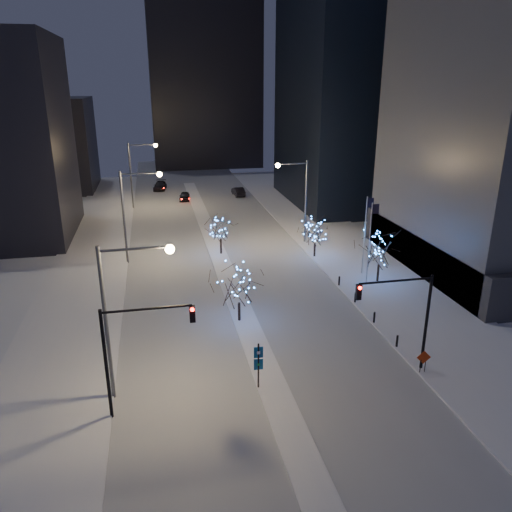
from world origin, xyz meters
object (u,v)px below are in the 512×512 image
object	(u,v)px
traffic_signal_west	(133,343)
car_far	(160,186)
street_lamp_w_mid	(133,204)
traffic_signal_east	(407,309)
wayfinding_sign	(258,362)
holiday_tree_median_near	(239,287)
car_mid	(238,191)
holiday_tree_plaza_far	(315,232)
holiday_tree_median_far	(220,229)
construction_sign	(424,359)
car_near	(185,196)
holiday_tree_plaza_near	(380,250)
street_lamp_east	(299,191)
street_lamp_w_far	(137,166)
street_lamp_w_near	(122,301)

from	to	relation	value
traffic_signal_west	car_far	distance (m)	65.52
street_lamp_w_mid	traffic_signal_west	size ratio (longest dim) A/B	1.43
traffic_signal_east	wayfinding_sign	distance (m)	10.24
traffic_signal_west	holiday_tree_median_near	size ratio (longest dim) A/B	1.50
car_mid	traffic_signal_west	bearing A→B (deg)	70.97
car_mid	holiday_tree_plaza_far	bearing A→B (deg)	91.56
traffic_signal_west	traffic_signal_east	bearing A→B (deg)	3.29
holiday_tree_median_far	traffic_signal_east	bearing A→B (deg)	-72.12
holiday_tree_plaza_far	construction_sign	distance (m)	24.15
holiday_tree_median_far	wayfinding_sign	distance (m)	26.67
car_near	construction_sign	distance (m)	56.75
traffic_signal_west	holiday_tree_median_far	world-z (taller)	traffic_signal_west
traffic_signal_west	holiday_tree_plaza_far	world-z (taller)	traffic_signal_west
car_mid	car_far	world-z (taller)	car_mid
holiday_tree_plaza_near	construction_sign	bearing A→B (deg)	-104.21
street_lamp_east	car_mid	world-z (taller)	street_lamp_east
traffic_signal_east	holiday_tree_median_far	distance (m)	28.03
traffic_signal_west	car_mid	bearing A→B (deg)	74.53
holiday_tree_plaza_far	car_mid	bearing A→B (deg)	95.13
car_near	holiday_tree_plaza_far	xyz separation A→B (m)	(12.29, -31.37, 2.27)
car_near	wayfinding_sign	world-z (taller)	wayfinding_sign
car_mid	car_far	distance (m)	15.16
traffic_signal_west	holiday_tree_plaza_near	xyz separation A→B (m)	(22.74, 16.29, -1.39)
street_lamp_w_far	car_mid	size ratio (longest dim) A/B	2.24
holiday_tree_plaza_near	construction_sign	size ratio (longest dim) A/B	3.12
holiday_tree_plaza_far	construction_sign	xyz separation A→B (m)	(-0.20, -24.08, -1.83)
street_lamp_w_mid	car_mid	xyz separation A→B (m)	(16.46, 30.69, -5.76)
street_lamp_w_near	car_far	bearing A→B (deg)	86.95
street_lamp_east	holiday_tree_plaza_near	size ratio (longest dim) A/B	1.97
traffic_signal_east	car_mid	size ratio (longest dim) A/B	1.57
car_far	street_lamp_east	bearing A→B (deg)	-58.25
holiday_tree_plaza_far	wayfinding_sign	distance (m)	26.19
holiday_tree_plaza_near	wayfinding_sign	xyz separation A→B (m)	(-15.23, -15.28, -1.34)
traffic_signal_east	car_far	xyz separation A→B (m)	(-14.50, 64.34, -4.03)
street_lamp_w_near	car_near	distance (m)	54.70
street_lamp_w_mid	holiday_tree_median_far	distance (m)	9.94
street_lamp_w_near	traffic_signal_west	distance (m)	2.70
car_mid	holiday_tree_plaza_far	world-z (taller)	holiday_tree_plaza_far
street_lamp_w_far	car_mid	xyz separation A→B (m)	(16.46, 5.69, -5.76)
street_lamp_east	wayfinding_sign	bearing A→B (deg)	-110.80
traffic_signal_west	holiday_tree_plaza_near	size ratio (longest dim) A/B	1.38
street_lamp_w_far	street_lamp_east	distance (m)	29.08
car_near	holiday_tree_median_near	world-z (taller)	holiday_tree_median_near
street_lamp_w_mid	traffic_signal_east	world-z (taller)	street_lamp_w_mid
holiday_tree_median_far	construction_sign	bearing A→B (deg)	-69.87
traffic_signal_east	holiday_tree_plaza_far	distance (m)	23.67
car_far	holiday_tree_plaza_far	size ratio (longest dim) A/B	1.16
street_lamp_w_mid	construction_sign	size ratio (longest dim) A/B	6.16
street_lamp_east	car_far	distance (m)	39.06
street_lamp_w_near	holiday_tree_plaza_far	size ratio (longest dim) A/B	2.28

